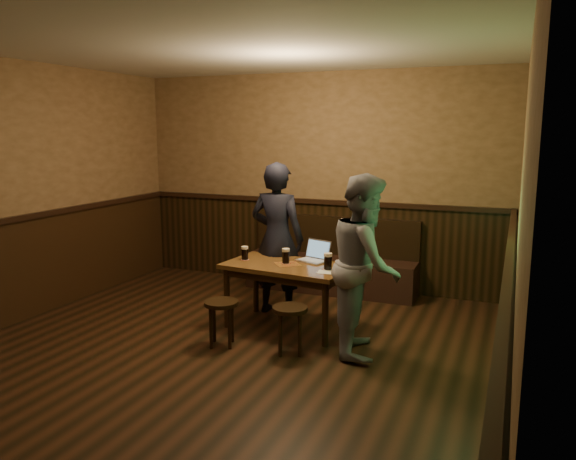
# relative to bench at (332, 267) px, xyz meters

# --- Properties ---
(room) EXTENTS (5.04, 6.04, 2.84)m
(room) POSITION_rel_bench_xyz_m (-0.31, -2.53, 0.89)
(room) COLOR black
(room) RESTS_ON ground
(bench) EXTENTS (2.20, 0.50, 0.95)m
(bench) POSITION_rel_bench_xyz_m (0.00, 0.00, 0.00)
(bench) COLOR black
(bench) RESTS_ON ground
(pub_table) EXTENTS (1.35, 0.86, 0.69)m
(pub_table) POSITION_rel_bench_xyz_m (0.00, -1.50, 0.29)
(pub_table) COLOR #553718
(pub_table) RESTS_ON ground
(stool_left) EXTENTS (0.44, 0.44, 0.45)m
(stool_left) POSITION_rel_bench_xyz_m (-0.40, -2.21, 0.04)
(stool_left) COLOR black
(stool_left) RESTS_ON ground
(stool_right) EXTENTS (0.44, 0.44, 0.45)m
(stool_right) POSITION_rel_bench_xyz_m (0.29, -2.13, 0.05)
(stool_right) COLOR black
(stool_right) RESTS_ON ground
(pint_left) EXTENTS (0.10, 0.10, 0.15)m
(pint_left) POSITION_rel_bench_xyz_m (-0.50, -1.49, 0.45)
(pint_left) COLOR maroon
(pint_left) RESTS_ON pub_table
(pint_mid) EXTENTS (0.10, 0.10, 0.16)m
(pint_mid) POSITION_rel_bench_xyz_m (-0.03, -1.48, 0.46)
(pint_mid) COLOR maroon
(pint_mid) RESTS_ON pub_table
(pint_right) EXTENTS (0.11, 0.11, 0.17)m
(pint_right) POSITION_rel_bench_xyz_m (0.46, -1.57, 0.46)
(pint_right) COLOR maroon
(pint_right) RESTS_ON pub_table
(laptop) EXTENTS (0.38, 0.34, 0.22)m
(laptop) POSITION_rel_bench_xyz_m (0.21, -1.25, 0.43)
(laptop) COLOR silver
(laptop) RESTS_ON pub_table
(menu) EXTENTS (0.24, 0.18, 0.00)m
(menu) POSITION_rel_bench_xyz_m (0.51, -1.67, 0.38)
(menu) COLOR silver
(menu) RESTS_ON pub_table
(person_suit) EXTENTS (0.63, 0.42, 1.72)m
(person_suit) POSITION_rel_bench_xyz_m (-0.29, -1.09, 0.55)
(person_suit) COLOR black
(person_suit) RESTS_ON ground
(person_grey) EXTENTS (0.80, 0.94, 1.68)m
(person_grey) POSITION_rel_bench_xyz_m (0.91, -1.82, 0.53)
(person_grey) COLOR gray
(person_grey) RESTS_ON ground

